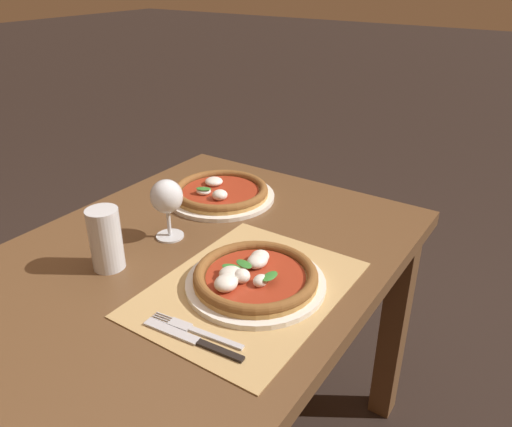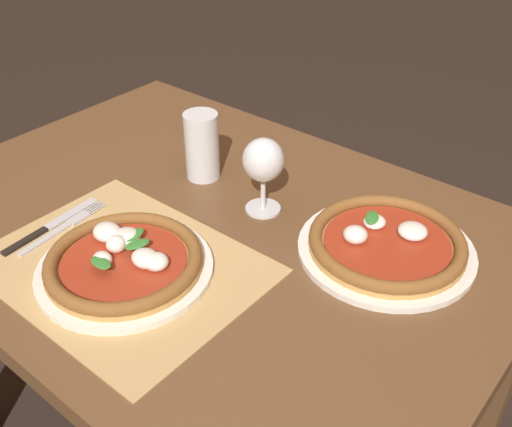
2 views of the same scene
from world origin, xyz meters
name	(u,v)px [view 2 (image 2 of 2)]	position (x,y,z in m)	size (l,w,h in m)	color
dining_table	(205,266)	(0.00, 0.00, 0.63)	(1.17, 0.85, 0.74)	brown
paper_placemat	(123,266)	(-0.01, -0.19, 0.74)	(0.47, 0.36, 0.00)	tan
pizza_near	(124,262)	(0.01, -0.19, 0.76)	(0.30, 0.30, 0.05)	silver
pizza_far	(387,244)	(0.32, 0.14, 0.76)	(0.31, 0.31, 0.05)	silver
wine_glass	(263,163)	(0.07, 0.10, 0.85)	(0.08, 0.08, 0.16)	silver
pint_glass	(202,147)	(-0.11, 0.12, 0.81)	(0.07, 0.07, 0.15)	silver
fork	(64,227)	(-0.18, -0.19, 0.75)	(0.04, 0.20, 0.00)	#B7B7BC
knife	(52,225)	(-0.20, -0.20, 0.75)	(0.03, 0.22, 0.01)	black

